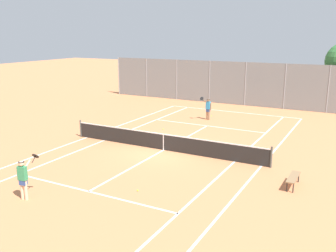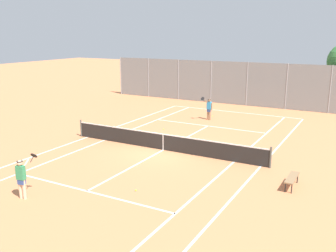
# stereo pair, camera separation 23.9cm
# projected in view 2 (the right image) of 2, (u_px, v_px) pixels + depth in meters

# --- Properties ---
(ground_plane) EXTENTS (120.00, 120.00, 0.00)m
(ground_plane) POSITION_uv_depth(u_px,v_px,m) (163.00, 150.00, 20.91)
(ground_plane) COLOR #CC7A4C
(court_line_markings) EXTENTS (11.10, 23.90, 0.01)m
(court_line_markings) POSITION_uv_depth(u_px,v_px,m) (163.00, 150.00, 20.91)
(court_line_markings) COLOR silver
(court_line_markings) RESTS_ON ground
(tennis_net) EXTENTS (12.00, 0.10, 1.07)m
(tennis_net) POSITION_uv_depth(u_px,v_px,m) (163.00, 141.00, 20.78)
(tennis_net) COLOR #474C47
(tennis_net) RESTS_ON ground
(player_near_side) EXTENTS (0.59, 0.80, 1.77)m
(player_near_side) POSITION_uv_depth(u_px,v_px,m) (21.00, 177.00, 14.56)
(player_near_side) COLOR beige
(player_near_side) RESTS_ON ground
(player_far_left) EXTENTS (0.75, 0.72, 1.77)m
(player_far_left) POSITION_uv_depth(u_px,v_px,m) (209.00, 108.00, 27.99)
(player_far_left) COLOR #936B4C
(player_far_left) RESTS_ON ground
(loose_tennis_ball_0) EXTENTS (0.07, 0.07, 0.07)m
(loose_tennis_ball_0) POSITION_uv_depth(u_px,v_px,m) (136.00, 190.00, 15.48)
(loose_tennis_ball_0) COLOR #D1DB33
(loose_tennis_ball_0) RESTS_ON ground
(loose_tennis_ball_1) EXTENTS (0.07, 0.07, 0.07)m
(loose_tennis_ball_1) POSITION_uv_depth(u_px,v_px,m) (213.00, 116.00, 29.36)
(loose_tennis_ball_1) COLOR #D1DB33
(loose_tennis_ball_1) RESTS_ON ground
(loose_tennis_ball_2) EXTENTS (0.07, 0.07, 0.07)m
(loose_tennis_ball_2) POSITION_uv_depth(u_px,v_px,m) (281.00, 120.00, 27.95)
(loose_tennis_ball_2) COLOR #D1DB33
(loose_tennis_ball_2) RESTS_ON ground
(loose_tennis_ball_3) EXTENTS (0.07, 0.07, 0.07)m
(loose_tennis_ball_3) POSITION_uv_depth(u_px,v_px,m) (233.00, 159.00, 19.26)
(loose_tennis_ball_3) COLOR #D1DB33
(loose_tennis_ball_3) RESTS_ON ground
(loose_tennis_ball_4) EXTENTS (0.07, 0.07, 0.07)m
(loose_tennis_ball_4) POSITION_uv_depth(u_px,v_px,m) (164.00, 129.00, 25.37)
(loose_tennis_ball_4) COLOR #D1DB33
(loose_tennis_ball_4) RESTS_ON ground
(courtside_bench) EXTENTS (0.36, 1.50, 0.47)m
(courtside_bench) POSITION_uv_depth(u_px,v_px,m) (292.00, 178.00, 15.76)
(courtside_bench) COLOR olive
(courtside_bench) RESTS_ON ground
(back_fence) EXTENTS (27.64, 0.08, 3.90)m
(back_fence) POSITION_uv_depth(u_px,v_px,m) (247.00, 84.00, 33.32)
(back_fence) COLOR gray
(back_fence) RESTS_ON ground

